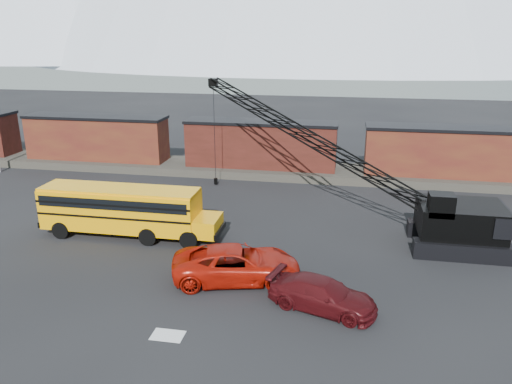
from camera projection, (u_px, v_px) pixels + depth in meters
The scene contains 10 objects.
ground at pixel (186, 289), 25.33m from camera, with size 160.00×160.00×0.00m, color black.
gravel_berm at pixel (261, 170), 45.80m from camera, with size 120.00×5.00×0.70m, color #434037.
boxcar_west_near at pixel (97, 137), 47.83m from camera, with size 13.70×3.10×4.17m.
boxcar_mid at pixel (261, 144), 45.05m from camera, with size 13.70×3.10×4.17m.
boxcar_east_near at pixel (447, 152), 42.27m from camera, with size 13.70×3.10×4.17m.
snow_patch at pixel (168, 335), 21.50m from camera, with size 1.40×0.90×0.02m, color silver.
school_bus at pixel (126, 209), 31.43m from camera, with size 11.65×2.65×3.19m.
red_pickup at pixel (236, 264), 26.05m from camera, with size 3.06×6.64×1.84m, color #AA1408.
maroon_suv at pixel (323, 295), 23.34m from camera, with size 2.10×5.17×1.50m, color #410B0E.
crawler_crane at pixel (308, 137), 34.72m from camera, with size 20.91×12.48×9.10m.
Camera 1 is at (7.64, -21.53, 12.52)m, focal length 35.00 mm.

